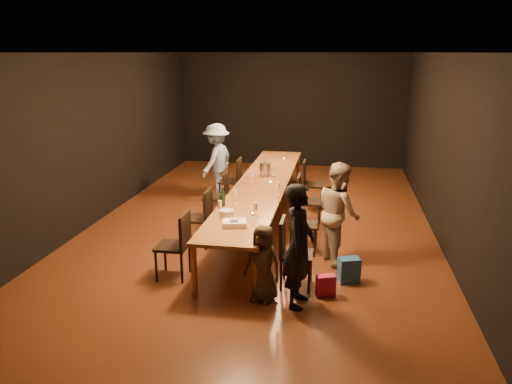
% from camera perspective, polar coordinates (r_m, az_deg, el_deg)
% --- Properties ---
extents(ground, '(10.00, 10.00, 0.00)m').
position_cam_1_polar(ground, '(9.09, 0.65, -3.62)').
color(ground, '#401D10').
rests_on(ground, ground).
extents(room_shell, '(6.04, 10.04, 3.02)m').
position_cam_1_polar(room_shell, '(8.62, 0.69, 9.52)').
color(room_shell, black).
rests_on(room_shell, ground).
extents(table, '(0.90, 6.00, 0.75)m').
position_cam_1_polar(table, '(8.88, 0.66, 0.66)').
color(table, brown).
rests_on(table, ground).
extents(chair_right_0, '(0.42, 0.42, 0.93)m').
position_cam_1_polar(chair_right_0, '(6.60, 4.67, -7.02)').
color(chair_right_0, black).
rests_on(chair_right_0, ground).
extents(chair_right_1, '(0.42, 0.42, 0.93)m').
position_cam_1_polar(chair_right_1, '(7.71, 5.49, -3.61)').
color(chair_right_1, black).
rests_on(chair_right_1, ground).
extents(chair_right_2, '(0.42, 0.42, 0.93)m').
position_cam_1_polar(chair_right_2, '(8.85, 6.09, -1.07)').
color(chair_right_2, black).
rests_on(chair_right_2, ground).
extents(chair_right_3, '(0.42, 0.42, 0.93)m').
position_cam_1_polar(chair_right_3, '(10.01, 6.56, 0.89)').
color(chair_right_3, black).
rests_on(chair_right_3, ground).
extents(chair_left_0, '(0.42, 0.42, 0.93)m').
position_cam_1_polar(chair_left_0, '(6.94, -9.53, -6.02)').
color(chair_left_0, black).
rests_on(chair_left_0, ground).
extents(chair_left_1, '(0.42, 0.42, 0.93)m').
position_cam_1_polar(chair_left_1, '(8.01, -6.74, -2.92)').
color(chair_left_1, black).
rests_on(chair_left_1, ground).
extents(chair_left_2, '(0.42, 0.42, 0.93)m').
position_cam_1_polar(chair_left_2, '(9.11, -4.63, -0.55)').
color(chair_left_2, black).
rests_on(chair_left_2, ground).
extents(chair_left_3, '(0.42, 0.42, 0.93)m').
position_cam_1_polar(chair_left_3, '(10.23, -2.98, 1.31)').
color(chair_left_3, black).
rests_on(chair_left_3, ground).
extents(woman_birthday, '(0.41, 0.59, 1.54)m').
position_cam_1_polar(woman_birthday, '(6.03, 4.94, -6.15)').
color(woman_birthday, black).
rests_on(woman_birthday, ground).
extents(woman_tan, '(0.81, 0.89, 1.50)m').
position_cam_1_polar(woman_tan, '(7.38, 9.42, -2.33)').
color(woman_tan, '#BBA78C').
rests_on(woman_tan, ground).
extents(man_blue, '(0.83, 1.13, 1.56)m').
position_cam_1_polar(man_blue, '(10.69, -4.53, 3.65)').
color(man_blue, '#88ABD2').
rests_on(man_blue, ground).
extents(child, '(0.56, 0.46, 0.99)m').
position_cam_1_polar(child, '(6.22, 0.81, -8.14)').
color(child, '#453626').
rests_on(child, ground).
extents(gift_bag_red, '(0.27, 0.20, 0.28)m').
position_cam_1_polar(gift_bag_red, '(6.52, 7.97, -10.54)').
color(gift_bag_red, '#B91B45').
rests_on(gift_bag_red, ground).
extents(gift_bag_blue, '(0.32, 0.26, 0.34)m').
position_cam_1_polar(gift_bag_blue, '(6.92, 10.58, -8.76)').
color(gift_bag_blue, '#255AA2').
rests_on(gift_bag_blue, ground).
extents(birthday_cake, '(0.37, 0.32, 0.08)m').
position_cam_1_polar(birthday_cake, '(6.72, -2.47, -3.59)').
color(birthday_cake, white).
rests_on(birthday_cake, table).
extents(plate_stack, '(0.21, 0.21, 0.11)m').
position_cam_1_polar(plate_stack, '(7.04, -3.35, -2.52)').
color(plate_stack, white).
rests_on(plate_stack, table).
extents(champagne_bottle, '(0.08, 0.08, 0.32)m').
position_cam_1_polar(champagne_bottle, '(7.55, -3.83, -0.45)').
color(champagne_bottle, black).
rests_on(champagne_bottle, table).
extents(ice_bucket, '(0.22, 0.22, 0.24)m').
position_cam_1_polar(ice_bucket, '(9.47, 1.07, 2.67)').
color(ice_bucket, '#B9B9BE').
rests_on(ice_bucket, table).
extents(wineglass_0, '(0.06, 0.06, 0.21)m').
position_cam_1_polar(wineglass_0, '(7.18, -4.14, -1.79)').
color(wineglass_0, beige).
rests_on(wineglass_0, table).
extents(wineglass_1, '(0.06, 0.06, 0.21)m').
position_cam_1_polar(wineglass_1, '(7.08, -0.09, -2.01)').
color(wineglass_1, beige).
rests_on(wineglass_1, table).
extents(wineglass_2, '(0.06, 0.06, 0.21)m').
position_cam_1_polar(wineglass_2, '(7.71, -2.33, -0.52)').
color(wineglass_2, silver).
rests_on(wineglass_2, table).
extents(wineglass_3, '(0.06, 0.06, 0.21)m').
position_cam_1_polar(wineglass_3, '(8.17, 2.55, 0.41)').
color(wineglass_3, beige).
rests_on(wineglass_3, table).
extents(wineglass_4, '(0.06, 0.06, 0.21)m').
position_cam_1_polar(wineglass_4, '(8.96, -0.47, 1.80)').
color(wineglass_4, silver).
rests_on(wineglass_4, table).
extents(wineglass_5, '(0.06, 0.06, 0.21)m').
position_cam_1_polar(wineglass_5, '(9.46, 2.05, 2.53)').
color(wineglass_5, silver).
rests_on(wineglass_5, table).
extents(tealight_near, '(0.05, 0.05, 0.03)m').
position_cam_1_polar(tealight_near, '(7.16, -0.40, -2.54)').
color(tealight_near, '#B2B7B2').
rests_on(tealight_near, table).
extents(tealight_mid, '(0.05, 0.05, 0.03)m').
position_cam_1_polar(tealight_mid, '(8.88, 1.66, 1.07)').
color(tealight_mid, '#B2B7B2').
rests_on(tealight_mid, table).
extents(tealight_far, '(0.05, 0.05, 0.03)m').
position_cam_1_polar(tealight_far, '(10.87, 3.21, 3.79)').
color(tealight_far, '#B2B7B2').
rests_on(tealight_far, table).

